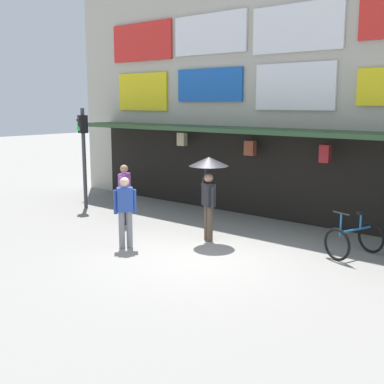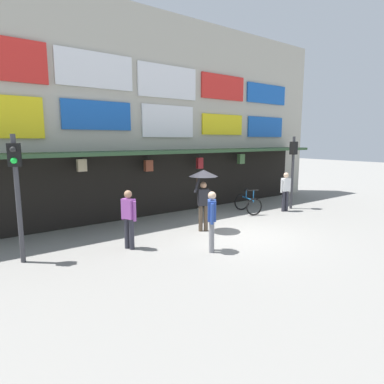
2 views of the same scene
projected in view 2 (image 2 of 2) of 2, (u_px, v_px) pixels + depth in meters
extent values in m
plane|color=gray|center=(235.00, 234.00, 10.68)|extent=(80.00, 80.00, 0.00)
cube|color=#B2AD9E|center=(160.00, 117.00, 13.69)|extent=(18.00, 1.20, 8.00)
cube|color=#2D4C2D|center=(178.00, 151.00, 12.88)|extent=(15.30, 1.40, 0.12)
cube|color=white|center=(96.00, 70.00, 11.20)|extent=(2.72, 0.08, 1.20)
cube|color=white|center=(168.00, 82.00, 12.96)|extent=(2.70, 0.08, 1.26)
cube|color=red|center=(223.00, 87.00, 14.69)|extent=(2.49, 0.08, 1.07)
cube|color=blue|center=(267.00, 94.00, 16.44)|extent=(2.79, 0.08, 0.93)
cube|color=yellow|center=(2.00, 117.00, 9.73)|extent=(2.32, 0.08, 1.28)
cube|color=blue|center=(98.00, 115.00, 11.44)|extent=(2.50, 0.08, 1.01)
cube|color=white|center=(168.00, 121.00, 13.20)|extent=(2.41, 0.08, 1.27)
cube|color=yellow|center=(223.00, 125.00, 14.95)|extent=(2.40, 0.08, 0.92)
cube|color=blue|center=(266.00, 127.00, 16.70)|extent=(2.53, 0.08, 1.00)
cylinder|color=black|center=(81.00, 157.00, 10.89)|extent=(0.02, 0.02, 0.12)
cube|color=tan|center=(82.00, 165.00, 10.94)|extent=(0.30, 0.18, 0.41)
cylinder|color=black|center=(148.00, 157.00, 12.46)|extent=(0.02, 0.02, 0.25)
cube|color=brown|center=(148.00, 166.00, 12.51)|extent=(0.32, 0.19, 0.43)
cylinder|color=black|center=(200.00, 155.00, 13.73)|extent=(0.02, 0.02, 0.23)
cube|color=maroon|center=(200.00, 163.00, 13.79)|extent=(0.26, 0.16, 0.46)
cylinder|color=black|center=(241.00, 153.00, 15.17)|extent=(0.02, 0.02, 0.14)
cube|color=#477042|center=(241.00, 159.00, 15.22)|extent=(0.32, 0.19, 0.45)
cube|color=black|center=(169.00, 183.00, 13.63)|extent=(15.30, 0.04, 2.50)
cylinder|color=#38383D|center=(18.00, 200.00, 7.99)|extent=(0.12, 0.12, 3.20)
cube|color=black|center=(14.00, 155.00, 7.81)|extent=(0.34, 0.31, 0.56)
sphere|color=black|center=(13.00, 150.00, 7.67)|extent=(0.15, 0.15, 0.15)
sphere|color=#19DB3D|center=(14.00, 161.00, 7.71)|extent=(0.15, 0.15, 0.15)
cylinder|color=#38383D|center=(292.00, 173.00, 14.40)|extent=(0.12, 0.12, 3.20)
cube|color=black|center=(294.00, 148.00, 14.23)|extent=(0.30, 0.26, 0.56)
sphere|color=black|center=(291.00, 145.00, 14.30)|extent=(0.15, 0.15, 0.15)
sphere|color=#19DB3D|center=(291.00, 151.00, 14.35)|extent=(0.15, 0.15, 0.15)
torus|color=black|center=(254.00, 207.00, 13.25)|extent=(0.70, 0.29, 0.72)
torus|color=black|center=(242.00, 202.00, 14.28)|extent=(0.70, 0.29, 0.72)
cylinder|color=#1E66A8|center=(248.00, 198.00, 13.73)|extent=(0.36, 0.95, 0.05)
cylinder|color=#1E66A8|center=(246.00, 194.00, 13.86)|extent=(0.04, 0.04, 0.35)
cube|color=black|center=(246.00, 189.00, 13.83)|extent=(0.16, 0.22, 0.06)
cylinder|color=#1E66A8|center=(253.00, 196.00, 13.26)|extent=(0.04, 0.04, 0.50)
cylinder|color=black|center=(254.00, 190.00, 13.22)|extent=(0.43, 0.18, 0.04)
cylinder|color=gray|center=(211.00, 235.00, 9.05)|extent=(0.14, 0.14, 0.88)
cylinder|color=gray|center=(212.00, 237.00, 8.88)|extent=(0.14, 0.14, 0.88)
cube|color=#28479E|center=(212.00, 210.00, 8.85)|extent=(0.40, 0.42, 0.56)
sphere|color=beige|center=(212.00, 196.00, 8.79)|extent=(0.22, 0.22, 0.22)
cylinder|color=#28479E|center=(212.00, 210.00, 9.08)|extent=(0.09, 0.09, 0.56)
cylinder|color=#28479E|center=(212.00, 214.00, 8.64)|extent=(0.09, 0.09, 0.56)
cylinder|color=#2D2D38|center=(132.00, 234.00, 9.14)|extent=(0.14, 0.14, 0.88)
cylinder|color=#2D2D38|center=(127.00, 233.00, 9.23)|extent=(0.14, 0.14, 0.88)
cube|color=#9E4CA8|center=(128.00, 209.00, 9.07)|extent=(0.34, 0.42, 0.56)
sphere|color=#A87A5B|center=(128.00, 194.00, 9.00)|extent=(0.22, 0.22, 0.22)
cylinder|color=#9E4CA8|center=(135.00, 211.00, 8.96)|extent=(0.09, 0.09, 0.56)
cylinder|color=#9E4CA8|center=(123.00, 210.00, 9.19)|extent=(0.09, 0.09, 0.56)
cylinder|color=#2D2D38|center=(283.00, 201.00, 14.01)|extent=(0.14, 0.14, 0.88)
cylinder|color=#2D2D38|center=(287.00, 201.00, 14.08)|extent=(0.14, 0.14, 0.88)
cube|color=white|center=(286.00, 185.00, 13.93)|extent=(0.40, 0.29, 0.56)
sphere|color=beige|center=(286.00, 175.00, 13.87)|extent=(0.22, 0.22, 0.22)
cylinder|color=white|center=(282.00, 186.00, 13.85)|extent=(0.09, 0.09, 0.56)
cylinder|color=white|center=(290.00, 185.00, 14.03)|extent=(0.09, 0.09, 0.56)
cylinder|color=brown|center=(206.00, 218.00, 11.00)|extent=(0.14, 0.14, 0.88)
cylinder|color=brown|center=(201.00, 218.00, 10.97)|extent=(0.14, 0.14, 0.88)
cube|color=#232328|center=(203.00, 197.00, 10.88)|extent=(0.42, 0.36, 0.56)
sphere|color=#A87A5B|center=(203.00, 185.00, 10.81)|extent=(0.22, 0.22, 0.22)
cylinder|color=#232328|center=(210.00, 199.00, 10.92)|extent=(0.09, 0.09, 0.56)
cylinder|color=#232328|center=(197.00, 186.00, 10.78)|extent=(0.23, 0.09, 0.48)
cylinder|color=#4C3823|center=(197.00, 182.00, 10.76)|extent=(0.02, 0.02, 0.55)
cone|color=black|center=(204.00, 173.00, 10.75)|extent=(0.96, 0.96, 0.22)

